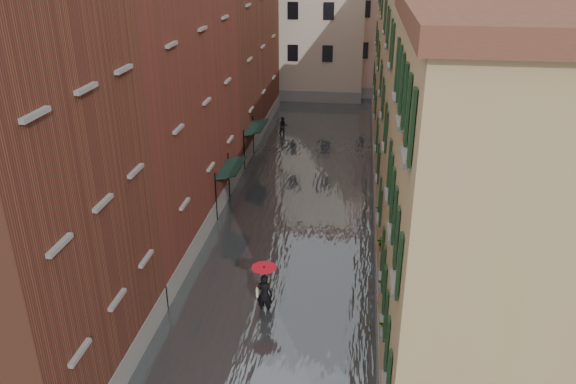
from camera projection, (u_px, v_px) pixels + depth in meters
The scene contains 15 objects.
ground at pixel (261, 356), 19.51m from camera, with size 120.00×120.00×0.00m, color #4E4E50.
floodwater at pixel (301, 199), 31.25m from camera, with size 10.00×60.00×0.20m, color #4F5457.
building_left_near at pixel (0, 199), 15.89m from camera, with size 6.00×8.00×13.00m, color brown.
building_left_mid at pixel (143, 106), 25.96m from camera, with size 6.00×14.00×12.50m, color maroon.
building_left_far at pixel (220, 39), 39.25m from camera, with size 6.00×16.00×14.00m, color brown.
building_right_near at pixel (509, 255), 14.53m from camera, with size 6.00×8.00×11.50m, color #A29154.
building_right_mid at pixel (454, 112), 24.20m from camera, with size 6.00×14.00×13.00m, color #9A8A5D.
building_right_far at pixel (422, 62), 38.09m from camera, with size 6.00×16.00×11.50m, color #A29154.
building_end_cream at pixel (299, 22), 51.66m from camera, with size 12.00×9.00×13.00m, color #C2AC9A.
building_end_pink at pixel (396, 27), 52.61m from camera, with size 10.00×9.00×12.00m, color tan.
awning_near at pixel (231, 169), 29.00m from camera, with size 1.09×2.92×2.80m.
awning_far at pixel (256, 128), 35.43m from camera, with size 1.09×3.06×2.80m.
window_planters at pixel (387, 273), 17.92m from camera, with size 0.59×11.01×0.84m.
pedestrian_main at pixel (264, 286), 21.28m from camera, with size 0.99×0.99×2.06m.
pedestrian_far at pixel (283, 127), 41.48m from camera, with size 0.71×0.55×1.46m, color black.
Camera 1 is at (2.96, -15.25, 13.14)m, focal length 35.00 mm.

